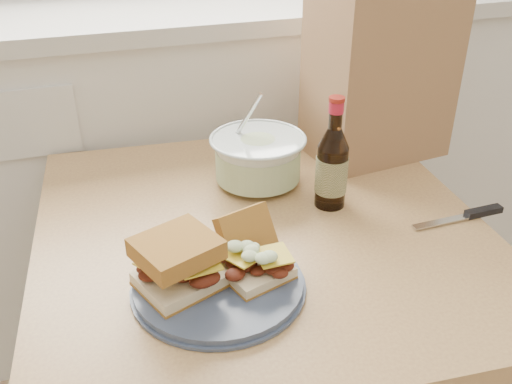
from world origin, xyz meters
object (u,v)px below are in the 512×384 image
object	(u,v)px
paper_bag	(380,71)
coleslaw_bowl	(258,160)
plate	(218,284)
beer_bottle	(332,166)
dining_table	(262,269)

from	to	relation	value
paper_bag	coleslaw_bowl	bearing A→B (deg)	-174.83
plate	paper_bag	distance (m)	0.62
plate	paper_bag	size ratio (longest dim) A/B	0.70
beer_bottle	paper_bag	xyz separation A→B (m)	(0.20, 0.19, 0.11)
dining_table	plate	world-z (taller)	plate
dining_table	coleslaw_bowl	xyz separation A→B (m)	(0.05, 0.16, 0.15)
coleslaw_bowl	plate	bearing A→B (deg)	-118.58
dining_table	beer_bottle	world-z (taller)	beer_bottle
plate	coleslaw_bowl	bearing A→B (deg)	61.42
coleslaw_bowl	paper_bag	size ratio (longest dim) A/B	0.52
beer_bottle	paper_bag	bearing A→B (deg)	31.34
paper_bag	dining_table	bearing A→B (deg)	-153.51
beer_bottle	paper_bag	size ratio (longest dim) A/B	0.58
dining_table	plate	xyz separation A→B (m)	(-0.12, -0.15, 0.11)
dining_table	plate	distance (m)	0.22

